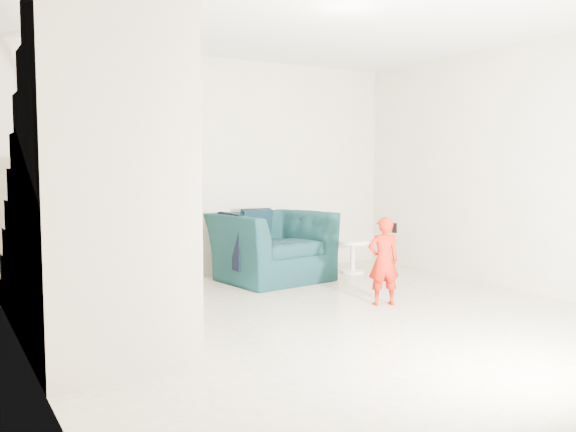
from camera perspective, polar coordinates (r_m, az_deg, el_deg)
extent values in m
plane|color=gray|center=(5.40, 5.14, -10.02)|extent=(5.50, 5.50, 0.00)
plane|color=silver|center=(5.38, 5.37, 18.98)|extent=(5.50, 5.50, 0.00)
plane|color=#BCB299|center=(7.63, -6.89, 4.53)|extent=(5.00, 0.00, 5.00)
plane|color=#BCB299|center=(4.28, -23.20, 4.04)|extent=(0.00, 5.50, 5.50)
plane|color=#BCB299|center=(6.98, 22.25, 4.20)|extent=(0.00, 5.50, 5.50)
imported|color=black|center=(7.31, -1.54, -2.87)|extent=(1.39, 1.26, 0.81)
imported|color=#9B0905|center=(6.08, 8.92, -4.18)|extent=(0.37, 0.30, 0.87)
cylinder|color=white|center=(7.82, 6.08, -2.44)|extent=(0.42, 0.42, 0.04)
cylinder|color=white|center=(7.85, 6.07, -3.96)|extent=(0.06, 0.06, 0.38)
cylinder|color=white|center=(7.88, 6.06, -5.20)|extent=(0.29, 0.29, 0.03)
cube|color=#ADA089|center=(6.79, -21.15, -6.09)|extent=(1.00, 0.30, 0.27)
cube|color=#ADA089|center=(6.48, -20.76, -5.38)|extent=(1.00, 0.30, 0.54)
cube|color=#ADA089|center=(6.16, -20.33, -4.60)|extent=(1.00, 0.30, 0.81)
cube|color=#ADA089|center=(5.85, -19.85, -3.73)|extent=(1.00, 0.30, 1.08)
cube|color=#ADA089|center=(5.54, -19.32, -2.77)|extent=(1.00, 0.30, 1.35)
cube|color=#ADA089|center=(5.23, -18.73, -1.70)|extent=(1.00, 0.30, 1.62)
cube|color=#ADA089|center=(4.92, -18.07, -0.48)|extent=(1.00, 0.30, 1.89)
cube|color=#ADA089|center=(4.62, -17.32, 0.89)|extent=(1.00, 0.30, 2.16)
cube|color=#ADA089|center=(4.32, -16.47, 2.45)|extent=(1.00, 0.30, 2.43)
cube|color=#ADA089|center=(4.03, -15.49, 4.23)|extent=(1.00, 0.30, 2.70)
cylinder|color=silver|center=(5.54, -14.25, 13.71)|extent=(0.04, 3.03, 2.73)
cylinder|color=silver|center=(6.97, -17.38, -2.67)|extent=(0.04, 0.04, 1.00)
cube|color=black|center=(7.58, -3.03, -0.77)|extent=(0.40, 0.19, 0.39)
cube|color=black|center=(7.04, -5.45, -2.31)|extent=(0.06, 0.57, 0.64)
cube|color=black|center=(6.09, 9.94, -1.11)|extent=(0.04, 0.05, 0.10)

